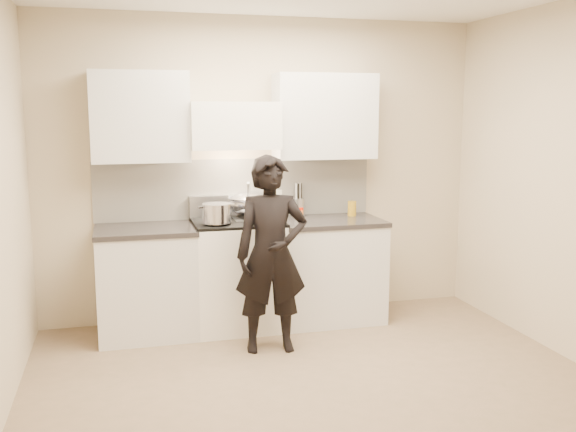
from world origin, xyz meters
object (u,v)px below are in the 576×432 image
(wok, at_px, (251,203))
(person, at_px, (271,255))
(utensil_crock, at_px, (298,206))
(stove, at_px, (238,274))
(counter_right, at_px, (329,269))

(wok, bearing_deg, person, -89.78)
(person, bearing_deg, wok, 95.98)
(wok, height_order, utensil_crock, wok)
(stove, xyz_separation_m, wok, (0.15, 0.14, 0.60))
(utensil_crock, bearing_deg, stove, -158.20)
(utensil_crock, height_order, person, person)
(stove, distance_m, wok, 0.63)
(wok, relative_size, person, 0.33)
(wok, height_order, person, person)
(stove, height_order, utensil_crock, utensil_crock)
(stove, xyz_separation_m, person, (0.15, -0.62, 0.30))
(counter_right, bearing_deg, person, -137.78)
(counter_right, bearing_deg, wok, 168.05)
(counter_right, relative_size, person, 0.60)
(counter_right, xyz_separation_m, wok, (-0.68, 0.14, 0.61))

